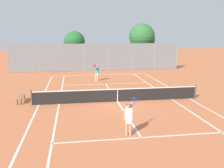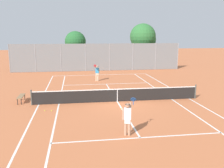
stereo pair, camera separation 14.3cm
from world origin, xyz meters
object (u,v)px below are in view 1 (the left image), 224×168
(player_near_side, at_px, (129,117))
(loose_tennis_ball_0, at_px, (52,111))
(loose_tennis_ball_1, at_px, (45,111))
(tennis_net, at_px, (117,95))
(player_far_left, at_px, (97,72))
(loose_tennis_ball_2, at_px, (122,108))
(tree_behind_left, at_px, (75,42))
(tree_behind_right, at_px, (143,38))
(courtside_bench, at_px, (21,97))

(player_near_side, height_order, loose_tennis_ball_0, player_near_side)
(loose_tennis_ball_0, xyz_separation_m, loose_tennis_ball_1, (-0.42, 0.11, 0.00))
(tennis_net, relative_size, player_far_left, 6.76)
(player_far_left, relative_size, loose_tennis_ball_2, 26.88)
(tree_behind_left, distance_m, tree_behind_right, 9.78)
(tennis_net, height_order, player_near_side, player_near_side)
(tennis_net, height_order, tree_behind_left, tree_behind_left)
(player_near_side, xyz_separation_m, loose_tennis_ball_0, (-3.96, 4.39, -0.89))
(courtside_bench, relative_size, tree_behind_left, 0.29)
(tennis_net, bearing_deg, loose_tennis_ball_0, -160.15)
(loose_tennis_ball_0, height_order, tree_behind_left, tree_behind_left)
(tennis_net, bearing_deg, loose_tennis_ball_2, -90.91)
(player_far_left, relative_size, tree_behind_left, 0.35)
(player_far_left, height_order, courtside_bench, player_far_left)
(player_near_side, height_order, tree_behind_right, tree_behind_right)
(loose_tennis_ball_2, bearing_deg, tennis_net, 89.09)
(loose_tennis_ball_1, distance_m, loose_tennis_ball_2, 4.89)
(tennis_net, distance_m, courtside_bench, 6.88)
(loose_tennis_ball_2, xyz_separation_m, tree_behind_left, (-2.75, 20.92, 3.54))
(loose_tennis_ball_0, distance_m, courtside_bench, 3.44)
(tennis_net, relative_size, loose_tennis_ball_0, 181.82)
(player_near_side, relative_size, courtside_bench, 1.18)
(tennis_net, height_order, loose_tennis_ball_1, tennis_net)
(tennis_net, distance_m, loose_tennis_ball_1, 5.16)
(player_near_side, distance_m, loose_tennis_ball_0, 5.98)
(player_far_left, xyz_separation_m, loose_tennis_ball_1, (-4.19, -9.61, -0.89))
(player_near_side, relative_size, tree_behind_left, 0.35)
(player_near_side, relative_size, loose_tennis_ball_2, 26.88)
(player_near_side, bearing_deg, tennis_net, 84.90)
(loose_tennis_ball_2, bearing_deg, tree_behind_right, 70.67)
(tree_behind_right, bearing_deg, player_near_side, -107.22)
(player_far_left, height_order, tree_behind_left, tree_behind_left)
(loose_tennis_ball_1, bearing_deg, tree_behind_right, 58.81)
(courtside_bench, bearing_deg, loose_tennis_ball_2, -21.37)
(loose_tennis_ball_0, height_order, loose_tennis_ball_2, same)
(loose_tennis_ball_0, bearing_deg, tree_behind_right, 59.87)
(tennis_net, relative_size, courtside_bench, 8.00)
(player_near_side, bearing_deg, tree_behind_left, 95.08)
(loose_tennis_ball_1, height_order, tree_behind_left, tree_behind_left)
(loose_tennis_ball_1, xyz_separation_m, tree_behind_right, (11.83, 19.54, 4.19))
(loose_tennis_ball_0, bearing_deg, courtside_bench, 132.79)
(player_near_side, distance_m, courtside_bench, 9.35)
(tennis_net, xyz_separation_m, loose_tennis_ball_2, (-0.03, -1.76, -0.48))
(player_near_side, relative_size, loose_tennis_ball_0, 26.88)
(player_near_side, distance_m, loose_tennis_ball_1, 6.34)
(tennis_net, height_order, player_far_left, player_far_left)
(player_near_side, xyz_separation_m, tree_behind_right, (7.45, 24.04, 3.30))
(player_near_side, distance_m, loose_tennis_ball_2, 4.37)
(tree_behind_left, relative_size, tree_behind_right, 0.83)
(player_far_left, bearing_deg, loose_tennis_ball_2, -85.95)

